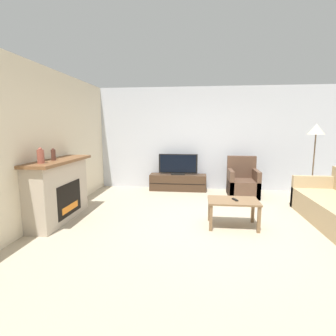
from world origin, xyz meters
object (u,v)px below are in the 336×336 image
at_px(tv_stand, 178,182).
at_px(remote, 235,200).
at_px(mantel_vase_left, 41,156).
at_px(armchair, 242,183).
at_px(fireplace, 59,190).
at_px(coffee_table, 233,204).
at_px(mantel_vase_centre_left, 53,155).
at_px(tv, 178,165).
at_px(floor_lamp, 316,134).

height_order(tv_stand, remote, remote).
bearing_deg(mantel_vase_left, armchair, 36.62).
bearing_deg(armchair, fireplace, -148.89).
height_order(armchair, coffee_table, armchair).
xyz_separation_m(tv_stand, coffee_table, (1.11, -2.47, 0.18)).
height_order(mantel_vase_centre_left, tv, mantel_vase_centre_left).
distance_m(mantel_vase_centre_left, armchair, 4.28).
relative_size(coffee_table, floor_lamp, 0.48).
height_order(fireplace, remote, fireplace).
bearing_deg(floor_lamp, coffee_table, -140.28).
distance_m(mantel_vase_left, remote, 3.18).
distance_m(fireplace, tv_stand, 3.18).
bearing_deg(armchair, tv, 167.20).
height_order(mantel_vase_left, remote, mantel_vase_left).
distance_m(armchair, remote, 2.17).
xyz_separation_m(mantel_vase_left, tv_stand, (1.92, 2.99, -1.00)).
bearing_deg(coffee_table, floor_lamp, 39.72).
bearing_deg(fireplace, coffee_table, 0.70).
distance_m(coffee_table, remote, 0.08).
bearing_deg(tv, fireplace, -127.71).
relative_size(tv_stand, tv, 1.45).
relative_size(tv, remote, 6.58).
relative_size(armchair, coffee_table, 1.14).
xyz_separation_m(mantel_vase_centre_left, floor_lamp, (4.89, 1.70, 0.32)).
height_order(fireplace, tv, fireplace).
height_order(fireplace, floor_lamp, floor_lamp).
distance_m(tv, coffee_table, 2.72).
relative_size(mantel_vase_left, remote, 1.61).
bearing_deg(remote, mantel_vase_left, 167.43).
xyz_separation_m(coffee_table, remote, (0.03, -0.01, 0.08)).
xyz_separation_m(mantel_vase_left, tv, (1.92, 2.98, -0.54)).
bearing_deg(armchair, mantel_vase_left, -143.38).
height_order(mantel_vase_left, coffee_table, mantel_vase_left).
bearing_deg(tv_stand, remote, -65.36).
height_order(fireplace, mantel_vase_left, mantel_vase_left).
distance_m(fireplace, tv, 3.16).
bearing_deg(mantel_vase_centre_left, remote, 2.74).
height_order(fireplace, tv_stand, fireplace).
distance_m(fireplace, floor_lamp, 5.24).
relative_size(fireplace, remote, 10.44).
bearing_deg(floor_lamp, tv, 162.83).
bearing_deg(tv_stand, armchair, -12.87).
bearing_deg(mantel_vase_left, floor_lamp, 22.90).
xyz_separation_m(mantel_vase_left, coffee_table, (3.03, 0.52, -0.82)).
relative_size(tv_stand, armchair, 1.56).
bearing_deg(fireplace, mantel_vase_left, -88.00).
relative_size(mantel_vase_left, floor_lamp, 0.14).
distance_m(mantel_vase_left, tv, 3.59).
height_order(mantel_vase_centre_left, armchair, mantel_vase_centre_left).
relative_size(mantel_vase_centre_left, tv_stand, 0.14).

